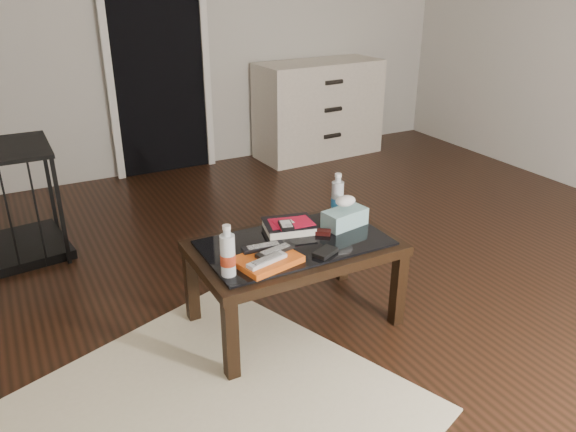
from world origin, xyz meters
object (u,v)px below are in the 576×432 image
(textbook, at_px, (289,226))
(water_bottle_right, at_px, (337,195))
(dresser, at_px, (319,109))
(water_bottle_left, at_px, (228,250))
(tissue_box, at_px, (345,218))
(coffee_table, at_px, (295,253))

(textbook, distance_m, water_bottle_right, 0.34)
(dresser, height_order, water_bottle_right, dresser)
(dresser, distance_m, water_bottle_left, 3.26)
(water_bottle_left, relative_size, tissue_box, 1.03)
(dresser, bearing_deg, coffee_table, -126.01)
(coffee_table, bearing_deg, water_bottle_right, 26.76)
(dresser, xyz_separation_m, water_bottle_left, (-2.00, -2.58, 0.13))
(textbook, bearing_deg, water_bottle_right, 22.33)
(textbook, bearing_deg, dresser, 69.34)
(water_bottle_left, bearing_deg, water_bottle_right, 23.14)
(water_bottle_left, height_order, water_bottle_right, same)
(coffee_table, relative_size, water_bottle_right, 4.20)
(coffee_table, xyz_separation_m, tissue_box, (0.32, 0.04, 0.11))
(tissue_box, bearing_deg, textbook, 152.81)
(coffee_table, height_order, dresser, dresser)
(coffee_table, bearing_deg, textbook, 74.03)
(textbook, distance_m, water_bottle_left, 0.54)
(water_bottle_right, relative_size, tissue_box, 1.03)
(dresser, bearing_deg, textbook, -126.84)
(textbook, xyz_separation_m, tissue_box, (0.28, -0.09, 0.02))
(water_bottle_left, xyz_separation_m, tissue_box, (0.73, 0.19, -0.07))
(textbook, relative_size, water_bottle_right, 1.05)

